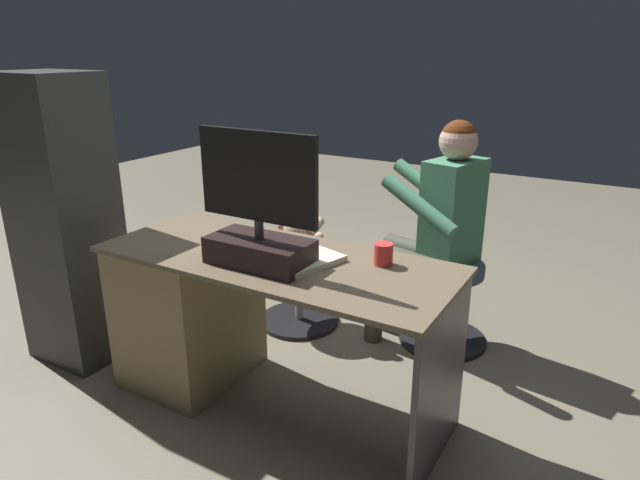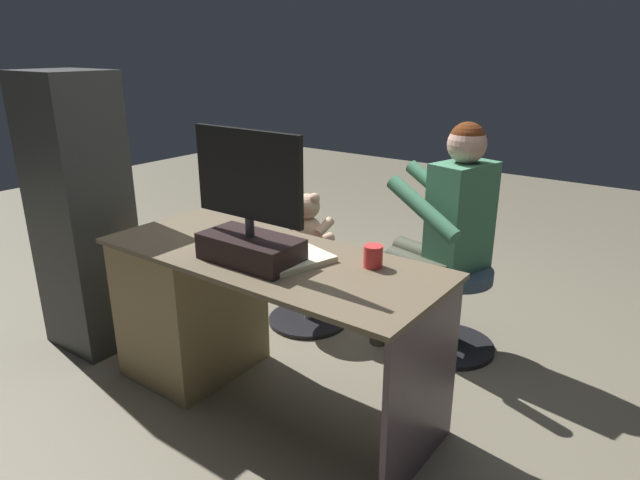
# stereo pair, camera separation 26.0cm
# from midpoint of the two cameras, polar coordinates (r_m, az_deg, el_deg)

# --- Properties ---
(ground_plane) EXTENTS (10.00, 10.00, 0.00)m
(ground_plane) POSITION_cam_midpoint_polar(r_m,az_deg,el_deg) (2.92, 2.81, -12.60)
(ground_plane) COLOR #6C6552
(desk) EXTENTS (1.52, 0.62, 0.72)m
(desk) POSITION_cam_midpoint_polar(r_m,az_deg,el_deg) (2.71, -9.01, -6.39)
(desk) COLOR brown
(desk) RESTS_ON ground_plane
(monitor) EXTENTS (0.53, 0.21, 0.53)m
(monitor) POSITION_cam_midpoint_polar(r_m,az_deg,el_deg) (2.20, -3.86, 1.55)
(monitor) COLOR black
(monitor) RESTS_ON desk
(keyboard) EXTENTS (0.42, 0.14, 0.02)m
(keyboard) POSITION_cam_midpoint_polar(r_m,az_deg,el_deg) (2.40, -2.36, -0.59)
(keyboard) COLOR black
(keyboard) RESTS_ON desk
(computer_mouse) EXTENTS (0.06, 0.10, 0.04)m
(computer_mouse) POSITION_cam_midpoint_polar(r_m,az_deg,el_deg) (2.55, -7.54, 0.70)
(computer_mouse) COLOR #2C1D25
(computer_mouse) RESTS_ON desk
(cup) EXTENTS (0.08, 0.08, 0.09)m
(cup) POSITION_cam_midpoint_polar(r_m,az_deg,el_deg) (2.20, 8.85, -1.73)
(cup) COLOR red
(cup) RESTS_ON desk
(tv_remote) EXTENTS (0.11, 0.15, 0.02)m
(tv_remote) POSITION_cam_midpoint_polar(r_m,az_deg,el_deg) (2.42, -6.06, -0.53)
(tv_remote) COLOR black
(tv_remote) RESTS_ON desk
(notebook_binder) EXTENTS (0.29, 0.35, 0.02)m
(notebook_binder) POSITION_cam_midpoint_polar(r_m,az_deg,el_deg) (2.23, 0.44, -2.09)
(notebook_binder) COLOR beige
(notebook_binder) RESTS_ON desk
(office_chair_teddy) EXTENTS (0.47, 0.47, 0.46)m
(office_chair_teddy) POSITION_cam_midpoint_polar(r_m,az_deg,el_deg) (3.21, 1.07, -4.14)
(office_chair_teddy) COLOR black
(office_chair_teddy) RESTS_ON ground_plane
(teddy_bear) EXTENTS (0.23, 0.23, 0.33)m
(teddy_bear) POSITION_cam_midpoint_polar(r_m,az_deg,el_deg) (3.10, 1.23, 1.71)
(teddy_bear) COLOR #D0A887
(teddy_bear) RESTS_ON office_chair_teddy
(visitor_chair) EXTENTS (0.47, 0.47, 0.46)m
(visitor_chair) POSITION_cam_midpoint_polar(r_m,az_deg,el_deg) (3.05, 15.89, -6.30)
(visitor_chair) COLOR black
(visitor_chair) RESTS_ON ground_plane
(person) EXTENTS (0.57, 0.57, 1.21)m
(person) POSITION_cam_midpoint_polar(r_m,az_deg,el_deg) (2.90, 15.07, 1.85)
(person) COLOR #407A59
(person) RESTS_ON ground_plane
(equipment_rack) EXTENTS (0.44, 0.36, 1.44)m
(equipment_rack) POSITION_cam_midpoint_polar(r_m,az_deg,el_deg) (3.06, -21.09, 2.34)
(equipment_rack) COLOR #2E302F
(equipment_rack) RESTS_ON ground_plane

